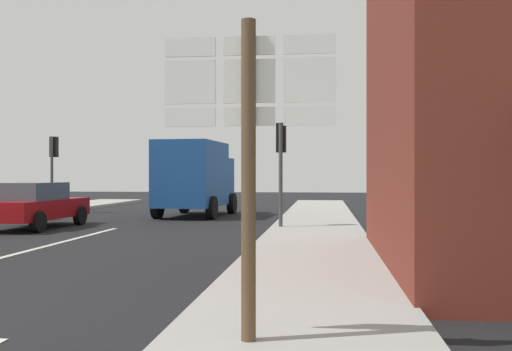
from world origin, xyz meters
TOP-DOWN VIEW (x-y plane):
  - ground_plane at (0.00, 10.00)m, footprint 80.00×80.00m
  - sidewalk_right at (6.37, 8.00)m, footprint 2.75×44.00m
  - lane_centre_stripe at (0.00, 6.00)m, footprint 0.16×12.00m
  - sedan_far at (-2.62, 11.80)m, footprint 2.09×4.26m
  - delivery_truck at (1.34, 17.57)m, footprint 2.77×5.13m
  - route_sign_post at (5.90, -0.09)m, footprint 1.66×0.14m
  - traffic_light_far_left at (-5.30, 18.51)m, footprint 0.30×0.49m
  - traffic_light_near_right at (5.30, 12.01)m, footprint 0.30×0.49m

SIDE VIEW (x-z plane):
  - ground_plane at x=0.00m, z-range 0.00..0.00m
  - lane_centre_stripe at x=0.00m, z-range 0.00..0.01m
  - sidewalk_right at x=6.37m, z-range 0.00..0.14m
  - sedan_far at x=-2.62m, z-range 0.03..1.50m
  - delivery_truck at x=1.34m, z-range 0.13..3.18m
  - route_sign_post at x=5.90m, z-range 0.40..3.60m
  - traffic_light_near_right at x=5.30m, z-range 0.79..4.10m
  - traffic_light_far_left at x=-5.30m, z-range 0.82..4.22m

